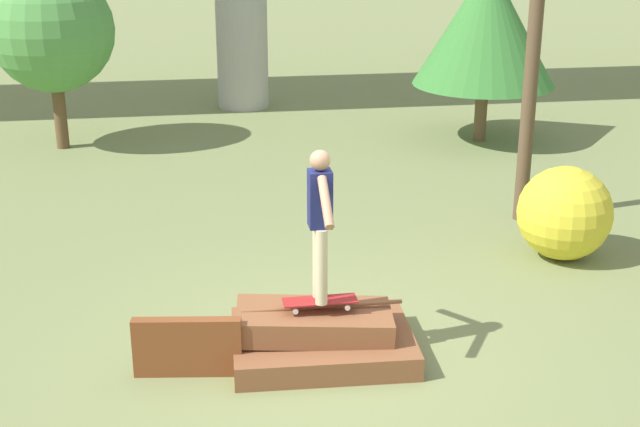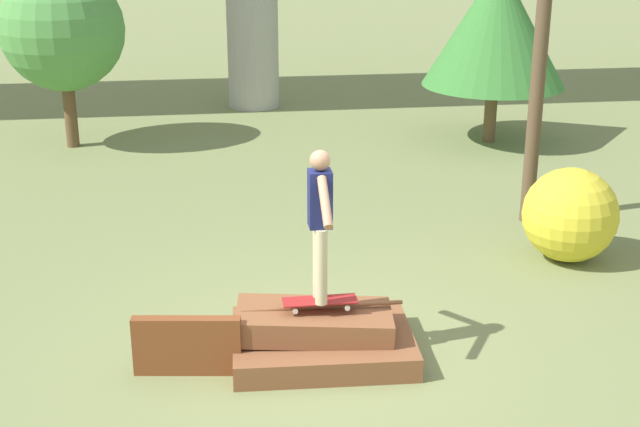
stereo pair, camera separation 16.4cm
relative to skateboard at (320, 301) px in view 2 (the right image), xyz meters
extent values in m
plane|color=olive|center=(0.03, 0.06, -0.63)|extent=(80.00, 80.00, 0.00)
cube|color=brown|center=(0.03, 0.06, -0.50)|extent=(1.87, 1.41, 0.25)
cube|color=brown|center=(-0.06, 0.04, -0.25)|extent=(1.64, 0.89, 0.32)
cylinder|color=brown|center=(0.03, 0.06, -0.09)|extent=(1.64, 0.04, 0.04)
cube|color=brown|center=(-1.33, -0.15, -0.33)|extent=(1.06, 0.26, 0.60)
cube|color=maroon|center=(0.00, 0.00, 0.01)|extent=(0.74, 0.23, 0.01)
cylinder|color=silver|center=(0.26, 0.10, -0.05)|extent=(0.05, 0.03, 0.05)
cylinder|color=silver|center=(0.26, -0.09, -0.05)|extent=(0.05, 0.03, 0.05)
cylinder|color=silver|center=(-0.26, 0.09, -0.05)|extent=(0.05, 0.03, 0.05)
cylinder|color=silver|center=(-0.26, -0.10, -0.05)|extent=(0.05, 0.03, 0.05)
cylinder|color=#C6B78E|center=(0.00, 0.08, 0.40)|extent=(0.12, 0.12, 0.78)
cylinder|color=#C6B78E|center=(0.00, -0.08, 0.40)|extent=(0.12, 0.12, 0.78)
cube|color=#191E51|center=(0.00, 0.00, 1.08)|extent=(0.22, 0.21, 0.56)
sphere|color=#A37556|center=(0.00, 0.00, 1.46)|extent=(0.20, 0.20, 0.20)
cylinder|color=#A37556|center=(0.00, 0.32, 1.16)|extent=(0.09, 0.49, 0.40)
cylinder|color=#A37556|center=(0.00, -0.32, 1.16)|extent=(0.09, 0.49, 0.40)
cylinder|color=brown|center=(4.25, 7.80, -0.09)|extent=(0.23, 0.23, 1.08)
cone|color=#387A33|center=(4.25, 7.80, 1.56)|extent=(2.62, 2.62, 2.23)
cylinder|color=brown|center=(-3.50, 8.47, -0.02)|extent=(0.23, 0.23, 1.22)
sphere|color=#4C8E42|center=(-3.50, 8.47, 1.53)|extent=(2.21, 2.21, 2.21)
sphere|color=gold|center=(3.48, 2.13, -0.02)|extent=(1.21, 1.21, 1.21)
camera|label=1|loc=(-1.21, -7.93, 3.84)|focal=50.00mm
camera|label=2|loc=(-1.05, -7.95, 3.84)|focal=50.00mm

